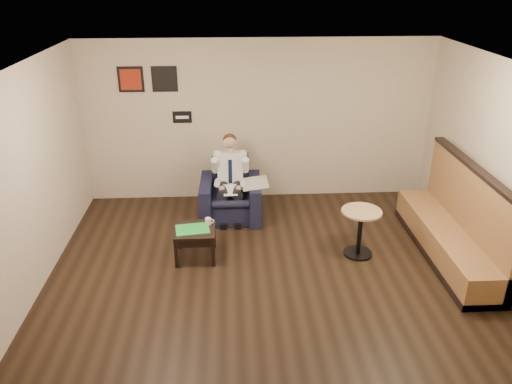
{
  "coord_description": "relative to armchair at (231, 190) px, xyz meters",
  "views": [
    {
      "loc": [
        -0.49,
        -5.33,
        3.86
      ],
      "look_at": [
        -0.14,
        1.2,
        0.88
      ],
      "focal_mm": 35.0,
      "sensor_mm": 36.0,
      "label": 1
    }
  ],
  "objects": [
    {
      "name": "seating_sign",
      "position": [
        -0.79,
        0.82,
        1.02
      ],
      "size": [
        0.32,
        0.02,
        0.2
      ],
      "primitive_type": "cube",
      "color": "black",
      "rests_on": "wall_back"
    },
    {
      "name": "lap_papers",
      "position": [
        -0.0,
        -0.23,
        0.11
      ],
      "size": [
        0.23,
        0.32,
        0.01
      ],
      "primitive_type": "cube",
      "rotation": [
        0.0,
        0.0,
        0.05
      ],
      "color": "white",
      "rests_on": "seated_man"
    },
    {
      "name": "side_table",
      "position": [
        -0.52,
        -1.26,
        -0.25
      ],
      "size": [
        0.57,
        0.57,
        0.46
      ],
      "primitive_type": "cube",
      "rotation": [
        0.0,
        0.0,
        0.01
      ],
      "color": "black",
      "rests_on": "ground"
    },
    {
      "name": "smartphone",
      "position": [
        -0.47,
        -1.1,
        -0.01
      ],
      "size": [
        0.15,
        0.1,
        0.01
      ],
      "primitive_type": "cube",
      "rotation": [
        0.0,
        0.0,
        -0.17
      ],
      "color": "black",
      "rests_on": "side_table"
    },
    {
      "name": "ground",
      "position": [
        0.51,
        -2.16,
        -0.48
      ],
      "size": [
        6.0,
        6.0,
        0.0
      ],
      "primitive_type": "plane",
      "color": "black",
      "rests_on": "ground"
    },
    {
      "name": "wall_back",
      "position": [
        0.51,
        0.84,
        0.92
      ],
      "size": [
        6.0,
        0.02,
        2.8
      ],
      "primitive_type": "cube",
      "color": "beige",
      "rests_on": "ground"
    },
    {
      "name": "banquette",
      "position": [
        3.1,
        -1.4,
        0.19
      ],
      "size": [
        0.63,
        2.63,
        1.34
      ],
      "primitive_type": "cube",
      "color": "olive",
      "rests_on": "ground"
    },
    {
      "name": "coffee_mug",
      "position": [
        -0.33,
        -1.14,
        0.04
      ],
      "size": [
        0.09,
        0.09,
        0.1
      ],
      "primitive_type": "cylinder",
      "rotation": [
        0.0,
        0.0,
        0.01
      ],
      "color": "white",
      "rests_on": "side_table"
    },
    {
      "name": "seated_man",
      "position": [
        -0.0,
        -0.12,
        0.18
      ],
      "size": [
        0.64,
        0.95,
        1.31
      ],
      "primitive_type": null,
      "rotation": [
        0.0,
        0.0,
        -0.02
      ],
      "color": "silver",
      "rests_on": "armchair"
    },
    {
      "name": "cafe_table",
      "position": [
        1.84,
        -1.31,
        -0.12
      ],
      "size": [
        0.6,
        0.6,
        0.71
      ],
      "primitive_type": "cylinder",
      "rotation": [
        0.0,
        0.0,
        0.06
      ],
      "color": "tan",
      "rests_on": "ground"
    },
    {
      "name": "art_print_right",
      "position": [
        -1.04,
        0.82,
        1.67
      ],
      "size": [
        0.42,
        0.03,
        0.42
      ],
      "primitive_type": "cube",
      "color": "black",
      "rests_on": "wall_back"
    },
    {
      "name": "ceiling",
      "position": [
        0.51,
        -2.16,
        2.32
      ],
      "size": [
        6.0,
        6.0,
        0.02
      ],
      "primitive_type": "cube",
      "color": "white",
      "rests_on": "wall_back"
    },
    {
      "name": "green_folder",
      "position": [
        -0.55,
        -1.28,
        -0.01
      ],
      "size": [
        0.51,
        0.4,
        0.01
      ],
      "primitive_type": "cube",
      "rotation": [
        0.0,
        0.0,
        0.15
      ],
      "color": "green",
      "rests_on": "side_table"
    },
    {
      "name": "newspaper",
      "position": [
        0.4,
        -0.11,
        0.17
      ],
      "size": [
        0.43,
        0.53,
        0.01
      ],
      "primitive_type": "cube",
      "rotation": [
        0.0,
        0.0,
        0.03
      ],
      "color": "silver",
      "rests_on": "armchair"
    },
    {
      "name": "armchair",
      "position": [
        0.0,
        0.0,
        0.0
      ],
      "size": [
        1.01,
        1.01,
        0.96
      ],
      "primitive_type": "cube",
      "rotation": [
        0.0,
        0.0,
        -0.02
      ],
      "color": "black",
      "rests_on": "ground"
    },
    {
      "name": "wall_left",
      "position": [
        -2.49,
        -2.16,
        0.92
      ],
      "size": [
        0.02,
        6.0,
        2.8
      ],
      "primitive_type": "cube",
      "color": "beige",
      "rests_on": "ground"
    },
    {
      "name": "art_print_left",
      "position": [
        -1.59,
        0.82,
        1.67
      ],
      "size": [
        0.42,
        0.03,
        0.42
      ],
      "primitive_type": "cube",
      "color": "#A02813",
      "rests_on": "wall_back"
    }
  ]
}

